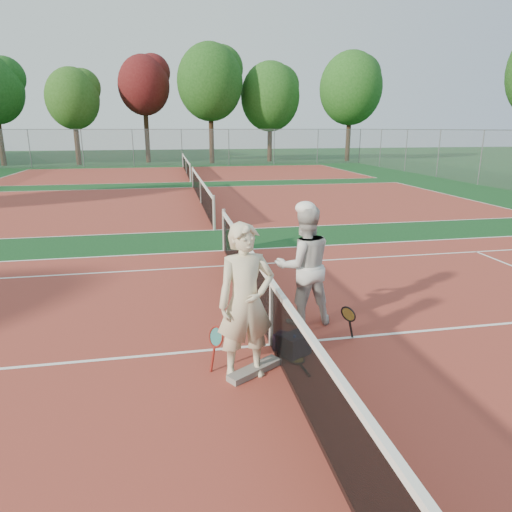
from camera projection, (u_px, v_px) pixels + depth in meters
The scene contains 22 objects.
ground at pixel (271, 345), 6.75m from camera, with size 130.00×130.00×0.00m, color #0F3A18.
court_main at pixel (271, 345), 6.75m from camera, with size 23.77×10.97×0.01m, color maroon.
court_far_a at pixel (201, 203), 19.51m from camera, with size 23.77×10.97×0.01m, color maroon.
court_far_b at pixel (186, 173), 32.26m from camera, with size 23.77×10.97×0.01m, color maroon.
net_main at pixel (271, 313), 6.61m from camera, with size 0.10×10.98×1.02m, color black, non-canonical shape.
net_far_a at pixel (201, 191), 19.37m from camera, with size 0.10×10.98×1.02m, color black, non-canonical shape.
net_far_b at pixel (186, 166), 32.13m from camera, with size 0.10×10.98×1.02m, color black, non-canonical shape.
fence_back at pixel (182, 148), 38.47m from camera, with size 32.00×0.06×3.00m, color slate, non-canonical shape.
player_a at pixel (246, 302), 5.67m from camera, with size 0.73×0.48×2.01m, color beige.
player_b at pixel (304, 266), 7.29m from camera, with size 0.95×0.74×1.95m, color silver.
racket_red at pixel (216, 348), 6.02m from camera, with size 0.18×0.27×0.59m, color maroon, non-canonical shape.
racket_black_held at pixel (348, 324), 6.78m from camera, with size 0.25×0.27×0.57m, color black, non-canonical shape.
racket_spare at pixel (296, 359), 6.30m from camera, with size 0.60×0.27×0.03m, color black, non-canonical shape.
sports_bag_navy at pixel (295, 345), 6.41m from camera, with size 0.40×0.27×0.31m, color black.
sports_bag_purple at pixel (286, 343), 6.54m from camera, with size 0.31×0.21×0.25m, color black.
net_cover_canvas at pixel (255, 370), 5.97m from camera, with size 0.82×0.19×0.09m, color slate.
water_bottle at pixel (294, 348), 6.34m from camera, with size 0.09×0.09×0.30m, color #AAC3D7.
tree_back_1 at pixel (73, 99), 38.30m from camera, with size 4.41×4.41×8.02m.
tree_back_maroon at pixel (144, 86), 40.61m from camera, with size 4.54×4.54×9.38m.
tree_back_3 at pixel (210, 82), 39.78m from camera, with size 5.74×5.74×10.25m.
tree_back_4 at pixel (270, 97), 42.25m from camera, with size 5.45×5.45×9.03m.
tree_back_5 at pixel (351, 88), 42.56m from camera, with size 5.82×5.82×10.02m.
Camera 1 is at (-1.39, -5.99, 3.10)m, focal length 32.00 mm.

